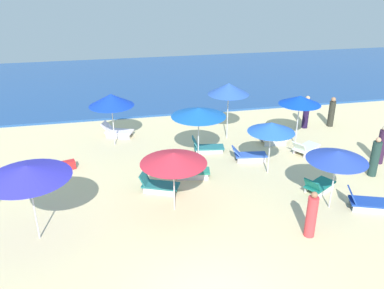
# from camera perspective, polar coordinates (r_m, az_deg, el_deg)

# --- Properties ---
(ocean) EXTENTS (60.00, 15.63, 0.12)m
(ocean) POSITION_cam_1_polar(r_m,az_deg,el_deg) (29.96, -7.78, 9.02)
(ocean) COLOR #234C8E
(ocean) RESTS_ON ground_plane
(umbrella_0) EXTENTS (2.02, 2.02, 2.19)m
(umbrella_0) POSITION_cam_1_polar(r_m,az_deg,el_deg) (14.03, 20.04, -1.49)
(umbrella_0) COLOR silver
(umbrella_0) RESTS_ON ground_plane
(lounge_chair_0_0) EXTENTS (1.46, 1.21, 0.68)m
(lounge_chair_0_0) POSITION_cam_1_polar(r_m,az_deg,el_deg) (15.69, 17.62, -5.59)
(lounge_chair_0_0) COLOR silver
(lounge_chair_0_0) RESTS_ON ground_plane
(lounge_chair_0_1) EXTENTS (1.48, 1.09, 0.72)m
(lounge_chair_0_1) POSITION_cam_1_polar(r_m,az_deg,el_deg) (15.20, 23.50, -7.48)
(lounge_chair_0_1) COLOR silver
(lounge_chair_0_1) RESTS_ON ground_plane
(umbrella_1) EXTENTS (1.95, 1.95, 2.76)m
(umbrella_1) POSITION_cam_1_polar(r_m,az_deg,el_deg) (18.91, 5.24, 7.92)
(umbrella_1) COLOR silver
(umbrella_1) RESTS_ON ground_plane
(umbrella_2) EXTENTS (1.91, 1.91, 2.39)m
(umbrella_2) POSITION_cam_1_polar(r_m,az_deg,el_deg) (18.85, 15.16, 6.13)
(umbrella_2) COLOR silver
(umbrella_2) RESTS_ON ground_plane
(lounge_chair_2_0) EXTENTS (1.29, 0.75, 0.73)m
(lounge_chair_2_0) POSITION_cam_1_polar(r_m,az_deg,el_deg) (19.29, 11.33, 0.89)
(lounge_chair_2_0) COLOR silver
(lounge_chair_2_0) RESTS_ON ground_plane
(lounge_chair_2_1) EXTENTS (1.57, 1.28, 0.67)m
(lounge_chair_2_1) POSITION_cam_1_polar(r_m,az_deg,el_deg) (18.71, 15.87, -0.45)
(lounge_chair_2_1) COLOR silver
(lounge_chair_2_1) RESTS_ON ground_plane
(umbrella_3) EXTENTS (2.23, 2.23, 2.18)m
(umbrella_3) POSITION_cam_1_polar(r_m,az_deg,el_deg) (13.08, -2.66, -1.93)
(umbrella_3) COLOR silver
(umbrella_3) RESTS_ON ground_plane
(lounge_chair_3_0) EXTENTS (1.56, 1.12, 0.70)m
(lounge_chair_3_0) POSITION_cam_1_polar(r_m,az_deg,el_deg) (15.04, -4.86, -5.76)
(lounge_chair_3_0) COLOR silver
(lounge_chair_3_0) RESTS_ON ground_plane
(umbrella_4) EXTENTS (2.25, 2.25, 2.52)m
(umbrella_4) POSITION_cam_1_polar(r_m,az_deg,el_deg) (16.20, 0.95, 4.64)
(umbrella_4) COLOR silver
(umbrella_4) RESTS_ON ground_plane
(lounge_chair_4_0) EXTENTS (1.51, 0.79, 0.71)m
(lounge_chair_4_0) POSITION_cam_1_polar(r_m,az_deg,el_deg) (18.14, 2.08, -0.34)
(lounge_chair_4_0) COLOR silver
(lounge_chair_4_0) RESTS_ON ground_plane
(lounge_chair_4_1) EXTENTS (1.61, 0.85, 0.72)m
(lounge_chair_4_1) POSITION_cam_1_polar(r_m,az_deg,el_deg) (15.92, -0.36, -3.81)
(lounge_chair_4_1) COLOR silver
(lounge_chair_4_1) RESTS_ON ground_plane
(umbrella_6) EXTENTS (2.05, 2.05, 2.49)m
(umbrella_6) POSITION_cam_1_polar(r_m,az_deg,el_deg) (18.50, -11.46, 6.26)
(umbrella_6) COLOR silver
(umbrella_6) RESTS_ON ground_plane
(lounge_chair_6_0) EXTENTS (1.63, 1.14, 0.71)m
(lounge_chair_6_0) POSITION_cam_1_polar(r_m,az_deg,el_deg) (20.12, -10.66, 1.90)
(lounge_chair_6_0) COLOR silver
(lounge_chair_6_0) RESTS_ON ground_plane
(umbrella_7) EXTENTS (2.49, 2.49, 2.52)m
(umbrella_7) POSITION_cam_1_polar(r_m,az_deg,el_deg) (12.43, -22.45, -3.60)
(umbrella_7) COLOR silver
(umbrella_7) RESTS_ON ground_plane
(umbrella_8) EXTENTS (1.86, 1.86, 2.20)m
(umbrella_8) POSITION_cam_1_polar(r_m,az_deg,el_deg) (15.86, 11.27, 2.43)
(umbrella_8) COLOR silver
(umbrella_8) RESTS_ON ground_plane
(lounge_chair_8_0) EXTENTS (1.55, 0.75, 0.65)m
(lounge_chair_8_0) POSITION_cam_1_polar(r_m,az_deg,el_deg) (17.45, 8.04, -1.52)
(lounge_chair_8_0) COLOR silver
(lounge_chair_8_0) RESTS_ON ground_plane
(beachgoer_0) EXTENTS (0.33, 0.33, 1.72)m
(beachgoer_0) POSITION_cam_1_polar(r_m,az_deg,el_deg) (21.49, 15.96, 4.37)
(beachgoer_0) COLOR #1F1336
(beachgoer_0) RESTS_ON ground_plane
(beachgoer_2) EXTENTS (0.45, 0.45, 1.57)m
(beachgoer_2) POSITION_cam_1_polar(r_m,az_deg,el_deg) (12.96, 16.67, -9.70)
(beachgoer_2) COLOR #D63B41
(beachgoer_2) RESTS_ON ground_plane
(beachgoer_3) EXTENTS (0.41, 0.41, 1.65)m
(beachgoer_3) POSITION_cam_1_polar(r_m,az_deg,el_deg) (17.44, 24.63, -1.77)
(beachgoer_3) COLOR #1F3834
(beachgoer_3) RESTS_ON ground_plane
(beachgoer_5) EXTENTS (0.42, 0.42, 1.58)m
(beachgoer_5) POSITION_cam_1_polar(r_m,az_deg,el_deg) (22.15, 19.29, 4.33)
(beachgoer_5) COLOR #2C2D25
(beachgoer_5) RESTS_ON ground_plane
(beachgoer_7) EXTENTS (0.50, 0.50, 1.70)m
(beachgoer_7) POSITION_cam_1_polar(r_m,az_deg,el_deg) (18.67, 25.42, -0.18)
(beachgoer_7) COLOR #321B37
(beachgoer_7) RESTS_ON ground_plane
(cooler_box_0) EXTENTS (0.62, 0.45, 0.36)m
(cooler_box_0) POSITION_cam_1_polar(r_m,az_deg,el_deg) (17.37, -17.24, -2.83)
(cooler_box_0) COLOR red
(cooler_box_0) RESTS_ON ground_plane
(beach_ball_1) EXTENTS (0.24, 0.24, 0.24)m
(beach_ball_1) POSITION_cam_1_polar(r_m,az_deg,el_deg) (20.65, 9.31, 2.13)
(beach_ball_1) COLOR #3892CF
(beach_ball_1) RESTS_ON ground_plane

